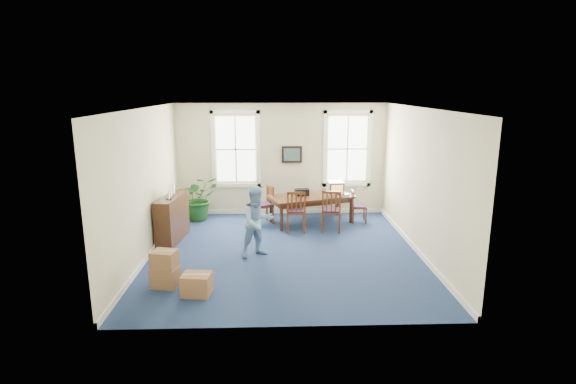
{
  "coord_description": "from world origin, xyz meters",
  "views": [
    {
      "loc": [
        -0.25,
        -9.55,
        3.61
      ],
      "look_at": [
        0.1,
        0.6,
        1.25
      ],
      "focal_mm": 28.0,
      "sensor_mm": 36.0,
      "label": 1
    }
  ],
  "objects_px": {
    "potted_plant": "(198,198)",
    "cardboard_boxes": "(176,266)",
    "conference_table": "(311,209)",
    "chair_near_left": "(296,211)",
    "crt_tv": "(335,188)",
    "man": "(258,222)",
    "credenza": "(172,219)"
  },
  "relations": [
    {
      "from": "cardboard_boxes",
      "to": "chair_near_left",
      "type": "bearing_deg",
      "value": 52.22
    },
    {
      "from": "man",
      "to": "crt_tv",
      "type": "bearing_deg",
      "value": 22.31
    },
    {
      "from": "crt_tv",
      "to": "man",
      "type": "relative_size",
      "value": 0.29
    },
    {
      "from": "conference_table",
      "to": "potted_plant",
      "type": "relative_size",
      "value": 1.79
    },
    {
      "from": "crt_tv",
      "to": "credenza",
      "type": "height_order",
      "value": "crt_tv"
    },
    {
      "from": "conference_table",
      "to": "potted_plant",
      "type": "bearing_deg",
      "value": 153.86
    },
    {
      "from": "credenza",
      "to": "chair_near_left",
      "type": "bearing_deg",
      "value": 18.5
    },
    {
      "from": "chair_near_left",
      "to": "credenza",
      "type": "relative_size",
      "value": 0.79
    },
    {
      "from": "cardboard_boxes",
      "to": "man",
      "type": "bearing_deg",
      "value": 43.57
    },
    {
      "from": "conference_table",
      "to": "crt_tv",
      "type": "bearing_deg",
      "value": -14.37
    },
    {
      "from": "chair_near_left",
      "to": "potted_plant",
      "type": "bearing_deg",
      "value": -22.79
    },
    {
      "from": "conference_table",
      "to": "crt_tv",
      "type": "distance_m",
      "value": 0.87
    },
    {
      "from": "potted_plant",
      "to": "cardboard_boxes",
      "type": "bearing_deg",
      "value": -86.65
    },
    {
      "from": "conference_table",
      "to": "cardboard_boxes",
      "type": "distance_m",
      "value": 4.82
    },
    {
      "from": "potted_plant",
      "to": "man",
      "type": "bearing_deg",
      "value": -58.7
    },
    {
      "from": "cardboard_boxes",
      "to": "conference_table",
      "type": "bearing_deg",
      "value": 53.47
    },
    {
      "from": "conference_table",
      "to": "chair_near_left",
      "type": "height_order",
      "value": "chair_near_left"
    },
    {
      "from": "chair_near_left",
      "to": "cardboard_boxes",
      "type": "height_order",
      "value": "chair_near_left"
    },
    {
      "from": "chair_near_left",
      "to": "credenza",
      "type": "height_order",
      "value": "chair_near_left"
    },
    {
      "from": "conference_table",
      "to": "man",
      "type": "distance_m",
      "value": 2.85
    },
    {
      "from": "man",
      "to": "cardboard_boxes",
      "type": "bearing_deg",
      "value": -165.01
    },
    {
      "from": "conference_table",
      "to": "cardboard_boxes",
      "type": "xyz_separation_m",
      "value": [
        -2.87,
        -3.87,
        -0.02
      ]
    },
    {
      "from": "conference_table",
      "to": "credenza",
      "type": "bearing_deg",
      "value": -177.13
    },
    {
      "from": "cardboard_boxes",
      "to": "credenza",
      "type": "bearing_deg",
      "value": 103.36
    },
    {
      "from": "credenza",
      "to": "potted_plant",
      "type": "xyz_separation_m",
      "value": [
        0.34,
        1.78,
        0.08
      ]
    },
    {
      "from": "credenza",
      "to": "potted_plant",
      "type": "distance_m",
      "value": 1.81
    },
    {
      "from": "conference_table",
      "to": "chair_near_left",
      "type": "bearing_deg",
      "value": -139.73
    },
    {
      "from": "potted_plant",
      "to": "chair_near_left",
      "type": "bearing_deg",
      "value": -23.56
    },
    {
      "from": "credenza",
      "to": "cardboard_boxes",
      "type": "height_order",
      "value": "credenza"
    },
    {
      "from": "conference_table",
      "to": "chair_near_left",
      "type": "relative_size",
      "value": 2.03
    },
    {
      "from": "conference_table",
      "to": "crt_tv",
      "type": "xyz_separation_m",
      "value": [
        0.66,
        0.05,
        0.57
      ]
    },
    {
      "from": "chair_near_left",
      "to": "man",
      "type": "relative_size",
      "value": 0.7
    }
  ]
}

